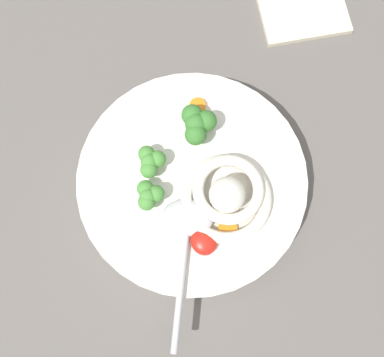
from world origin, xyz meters
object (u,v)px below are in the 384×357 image
at_px(noodle_pile, 227,195).
at_px(soup_spoon, 187,229).
at_px(folded_napkin, 300,1).
at_px(soup_bowl, 192,183).

xyz_separation_m(noodle_pile, soup_spoon, (-0.02, 0.06, -0.01)).
xyz_separation_m(soup_spoon, folded_napkin, (0.26, -0.27, -0.05)).
relative_size(soup_bowl, noodle_pile, 2.35).
distance_m(soup_bowl, soup_spoon, 0.07).
distance_m(soup_bowl, noodle_pile, 0.06).
distance_m(noodle_pile, folded_napkin, 0.32).
bearing_deg(soup_spoon, soup_bowl, -180.00).
bearing_deg(folded_napkin, noodle_pile, 138.96).
height_order(soup_spoon, folded_napkin, soup_spoon).
relative_size(soup_bowl, soup_spoon, 1.65).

